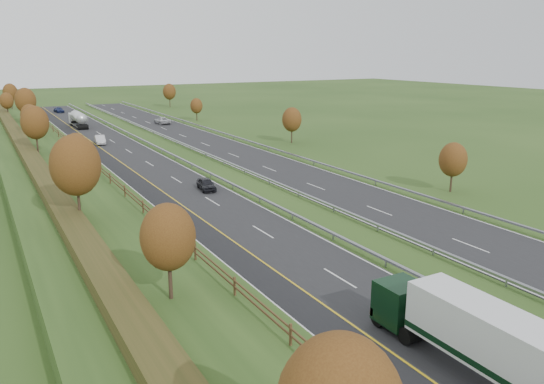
{
  "coord_description": "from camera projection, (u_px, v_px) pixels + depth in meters",
  "views": [
    {
      "loc": [
        -20.95,
        -18.26,
        16.24
      ],
      "look_at": [
        5.12,
        28.16,
        2.2
      ],
      "focal_mm": 35.0,
      "sensor_mm": 36.0,
      "label": 1
    }
  ],
  "objects": [
    {
      "name": "ground",
      "position": [
        201.0,
        164.0,
        79.62
      ],
      "size": [
        400.0,
        400.0,
        0.0
      ],
      "primitive_type": "plane",
      "color": "#284418",
      "rests_on": "ground"
    },
    {
      "name": "near_carriageway",
      "position": [
        139.0,
        163.0,
        80.04
      ],
      "size": [
        10.5,
        200.0,
        0.04
      ],
      "primitive_type": "cube",
      "color": "black",
      "rests_on": "ground"
    },
    {
      "name": "far_carriageway",
      "position": [
        238.0,
        154.0,
        87.85
      ],
      "size": [
        10.5,
        200.0,
        0.04
      ],
      "primitive_type": "cube",
      "color": "black",
      "rests_on": "ground"
    },
    {
      "name": "hard_shoulder",
      "position": [
        114.0,
        166.0,
        78.26
      ],
      "size": [
        3.0,
        200.0,
        0.04
      ],
      "primitive_type": "cube",
      "color": "black",
      "rests_on": "ground"
    },
    {
      "name": "lane_markings",
      "position": [
        180.0,
        159.0,
        82.96
      ],
      "size": [
        26.75,
        200.0,
        0.01
      ],
      "color": "silver",
      "rests_on": "near_carriageway"
    },
    {
      "name": "embankment_left",
      "position": [
        47.0,
        166.0,
        73.63
      ],
      "size": [
        12.0,
        200.0,
        2.0
      ],
      "primitive_type": "cube",
      "color": "#284418",
      "rests_on": "ground"
    },
    {
      "name": "hedge_left",
      "position": [
        30.0,
        156.0,
        72.29
      ],
      "size": [
        2.2,
        180.0,
        1.1
      ],
      "primitive_type": "cube",
      "color": "#313515",
      "rests_on": "embankment_left"
    },
    {
      "name": "fence_left",
      "position": [
        80.0,
        151.0,
        74.98
      ],
      "size": [
        0.12,
        189.06,
        1.2
      ],
      "color": "#422B19",
      "rests_on": "embankment_left"
    },
    {
      "name": "median_barrier_near",
      "position": [
        175.0,
        156.0,
        82.59
      ],
      "size": [
        0.32,
        200.0,
        0.71
      ],
      "color": "gray",
      "rests_on": "ground"
    },
    {
      "name": "median_barrier_far",
      "position": [
        206.0,
        153.0,
        85.0
      ],
      "size": [
        0.32,
        200.0,
        0.71
      ],
      "color": "gray",
      "rests_on": "ground"
    },
    {
      "name": "outer_barrier_far",
      "position": [
        268.0,
        147.0,
        90.45
      ],
      "size": [
        0.32,
        200.0,
        0.71
      ],
      "color": "gray",
      "rests_on": "ground"
    },
    {
      "name": "trees_left",
      "position": [
        48.0,
        130.0,
        69.59
      ],
      "size": [
        6.64,
        164.3,
        7.66
      ],
      "color": "#2D2116",
      "rests_on": "embankment_left"
    },
    {
      "name": "trees_far",
      "position": [
        234.0,
        108.0,
        117.7
      ],
      "size": [
        8.45,
        118.6,
        7.12
      ],
      "color": "#2D2116",
      "rests_on": "ground"
    },
    {
      "name": "box_lorry",
      "position": [
        504.0,
        350.0,
        25.54
      ],
      "size": [
        2.58,
        16.28,
        4.06
      ],
      "color": "black",
      "rests_on": "near_carriageway"
    },
    {
      "name": "road_tanker",
      "position": [
        78.0,
        119.0,
        118.73
      ],
      "size": [
        2.4,
        11.22,
        3.46
      ],
      "color": "silver",
      "rests_on": "near_carriageway"
    },
    {
      "name": "car_dark_near",
      "position": [
        206.0,
        184.0,
        64.38
      ],
      "size": [
        2.24,
        4.41,
        1.44
      ],
      "primitive_type": "imported",
      "rotation": [
        0.0,
        0.0,
        -0.13
      ],
      "color": "black",
      "rests_on": "near_carriageway"
    },
    {
      "name": "car_silver_mid",
      "position": [
        100.0,
        140.0,
        96.78
      ],
      "size": [
        2.18,
        4.9,
        1.56
      ],
      "primitive_type": "imported",
      "rotation": [
        0.0,
        0.0,
        -0.11
      ],
      "color": "silver",
      "rests_on": "near_carriageway"
    },
    {
      "name": "car_small_far",
      "position": [
        59.0,
        110.0,
        147.86
      ],
      "size": [
        2.61,
        5.06,
        1.4
      ],
      "primitive_type": "imported",
      "rotation": [
        0.0,
        0.0,
        0.14
      ],
      "color": "#172048",
      "rests_on": "near_carriageway"
    },
    {
      "name": "car_oncoming",
      "position": [
        162.0,
        121.0,
        124.15
      ],
      "size": [
        2.73,
        5.63,
        1.54
      ],
      "primitive_type": "imported",
      "rotation": [
        0.0,
        0.0,
        3.17
      ],
      "color": "silver",
      "rests_on": "far_carriageway"
    }
  ]
}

